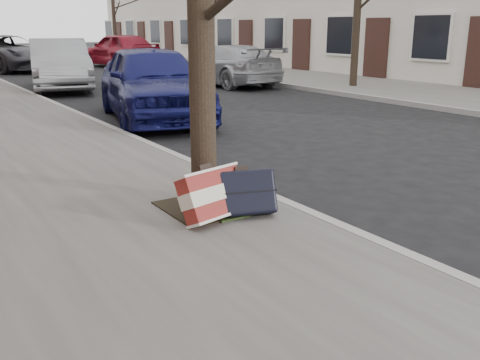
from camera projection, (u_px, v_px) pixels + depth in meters
ground at (440, 215)px, 5.40m from camera, size 120.00×120.00×0.00m
far_sidewalk at (247, 72)px, 21.53m from camera, size 4.00×70.00×0.12m
dirt_patch at (209, 206)px, 5.27m from camera, size 0.85×0.85×0.02m
suitcase_red at (212, 195)px, 4.86m from camera, size 0.69×0.48×0.49m
suitcase_navy at (244, 192)px, 4.97m from camera, size 0.66×0.51×0.46m
car_near_front at (153, 82)px, 10.69m from camera, size 2.74×4.71×1.51m
car_near_mid at (59, 64)px, 15.85m from camera, size 2.51×4.73×1.48m
car_near_back at (7, 53)px, 22.36m from camera, size 4.01×5.77×1.46m
car_far_front at (226, 65)px, 17.04m from camera, size 1.89×4.42×1.27m
car_far_back at (119, 50)px, 24.30m from camera, size 2.68×4.84×1.56m
tree_far_b at (206, 6)px, 22.27m from camera, size 0.22×0.22×5.06m
tree_far_c at (113, 9)px, 30.82m from camera, size 0.21×0.21×5.31m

